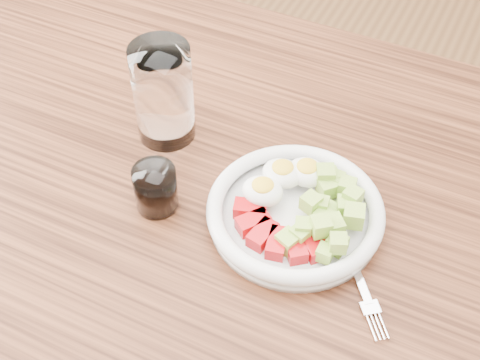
% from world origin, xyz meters
% --- Properties ---
extents(dining_table, '(1.50, 0.90, 0.77)m').
position_xyz_m(dining_table, '(0.00, 0.00, 0.67)').
color(dining_table, brown).
rests_on(dining_table, ground).
extents(bowl, '(0.24, 0.24, 0.06)m').
position_xyz_m(bowl, '(0.08, 0.00, 0.79)').
color(bowl, white).
rests_on(bowl, dining_table).
extents(fork, '(0.14, 0.17, 0.01)m').
position_xyz_m(fork, '(0.17, -0.02, 0.77)').
color(fork, black).
rests_on(fork, dining_table).
extents(water_glass, '(0.09, 0.09, 0.16)m').
position_xyz_m(water_glass, '(-0.17, 0.08, 0.85)').
color(water_glass, white).
rests_on(water_glass, dining_table).
extents(coffee_glass, '(0.06, 0.06, 0.07)m').
position_xyz_m(coffee_glass, '(-0.11, -0.06, 0.80)').
color(coffee_glass, white).
rests_on(coffee_glass, dining_table).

